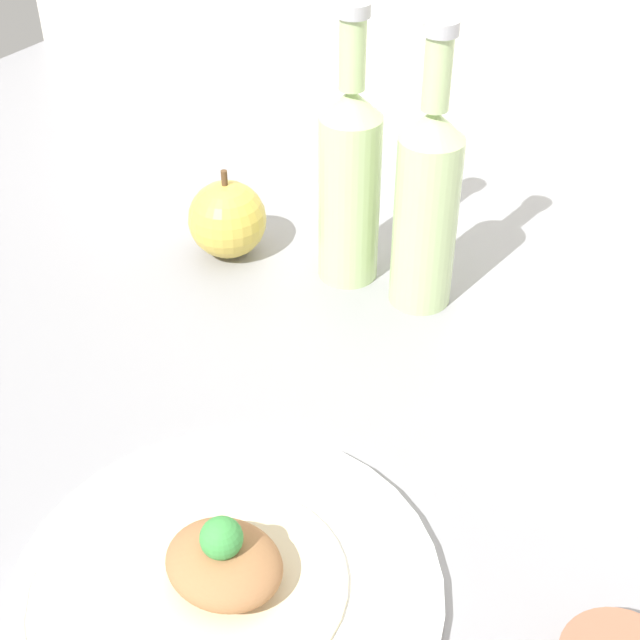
{
  "coord_description": "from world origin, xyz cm",
  "views": [
    {
      "loc": [
        24.4,
        -45.4,
        52.35
      ],
      "look_at": [
        -5.09,
        1.63,
        9.74
      ],
      "focal_mm": 50.0,
      "sensor_mm": 36.0,
      "label": 1
    }
  ],
  "objects_px": {
    "plate": "(227,588)",
    "plated_food": "(225,568)",
    "cider_bottle_left": "(350,179)",
    "apple": "(227,219)",
    "cider_bottle_right": "(427,202)"
  },
  "relations": [
    {
      "from": "plate",
      "to": "plated_food",
      "type": "relative_size",
      "value": 1.78
    },
    {
      "from": "cider_bottle_left",
      "to": "apple",
      "type": "height_order",
      "value": "cider_bottle_left"
    },
    {
      "from": "cider_bottle_left",
      "to": "cider_bottle_right",
      "type": "xyz_separation_m",
      "value": [
        0.08,
        0.0,
        0.0
      ]
    },
    {
      "from": "plated_food",
      "to": "cider_bottle_right",
      "type": "height_order",
      "value": "cider_bottle_right"
    },
    {
      "from": "plated_food",
      "to": "cider_bottle_right",
      "type": "relative_size",
      "value": 0.6
    },
    {
      "from": "cider_bottle_left",
      "to": "cider_bottle_right",
      "type": "bearing_deg",
      "value": 0.0
    },
    {
      "from": "plated_food",
      "to": "cider_bottle_left",
      "type": "xyz_separation_m",
      "value": [
        -0.13,
        0.38,
        0.08
      ]
    },
    {
      "from": "cider_bottle_left",
      "to": "cider_bottle_right",
      "type": "relative_size",
      "value": 1.0
    },
    {
      "from": "plate",
      "to": "cider_bottle_left",
      "type": "bearing_deg",
      "value": 108.87
    },
    {
      "from": "plate",
      "to": "cider_bottle_left",
      "type": "height_order",
      "value": "cider_bottle_left"
    },
    {
      "from": "plate",
      "to": "apple",
      "type": "relative_size",
      "value": 3.03
    },
    {
      "from": "cider_bottle_left",
      "to": "apple",
      "type": "xyz_separation_m",
      "value": [
        -0.13,
        -0.03,
        -0.07
      ]
    },
    {
      "from": "plated_food",
      "to": "apple",
      "type": "distance_m",
      "value": 0.43
    },
    {
      "from": "plated_food",
      "to": "cider_bottle_left",
      "type": "height_order",
      "value": "cider_bottle_left"
    },
    {
      "from": "plate",
      "to": "plated_food",
      "type": "xyz_separation_m",
      "value": [
        -0.0,
        -0.0,
        0.02
      ]
    }
  ]
}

